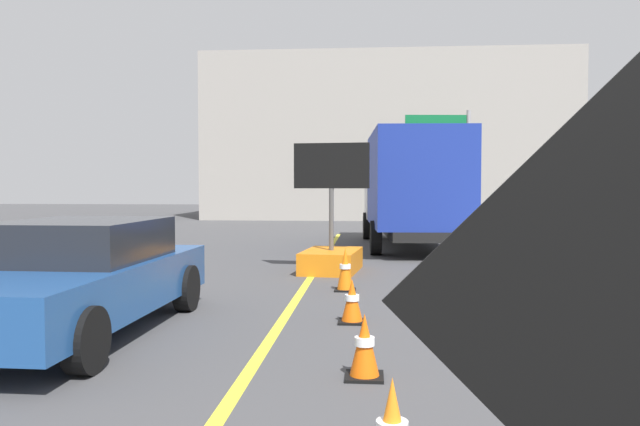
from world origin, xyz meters
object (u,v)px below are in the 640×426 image
arrow_board_trailer (331,249)px  traffic_cone_curbside (345,270)px  traffic_cone_far_lane (352,301)px  traffic_cone_mid_lane (364,346)px  pickup_car (77,277)px  highway_guide_sign (450,148)px  box_truck (412,186)px

arrow_board_trailer → traffic_cone_curbside: size_ratio=3.63×
arrow_board_trailer → traffic_cone_far_lane: (0.58, -4.93, -0.20)m
traffic_cone_mid_lane → traffic_cone_curbside: (-0.38, 4.88, 0.06)m
pickup_car → traffic_cone_curbside: 4.62m
traffic_cone_curbside → highway_guide_sign: bearing=77.0°
traffic_cone_mid_lane → box_truck: bearing=84.3°
arrow_board_trailer → traffic_cone_mid_lane: size_ratio=4.41×
pickup_car → traffic_cone_far_lane: (3.33, 0.86, -0.41)m
pickup_car → traffic_cone_mid_lane: size_ratio=7.65×
box_truck → pickup_car: size_ratio=1.65×
arrow_board_trailer → highway_guide_sign: (4.17, 13.91, 2.94)m
arrow_board_trailer → pickup_car: arrow_board_trailer is taller
traffic_cone_mid_lane → arrow_board_trailer: bearing=96.0°
traffic_cone_far_lane → arrow_board_trailer: bearing=96.7°
highway_guide_sign → traffic_cone_mid_lane: bearing=-99.1°
pickup_car → traffic_cone_mid_lane: bearing=-23.2°
arrow_board_trailer → traffic_cone_far_lane: size_ratio=4.63×
box_truck → traffic_cone_mid_lane: bearing=-95.7°
box_truck → highway_guide_sign: size_ratio=1.54×
box_truck → traffic_cone_mid_lane: (-1.25, -12.64, -1.48)m
arrow_board_trailer → traffic_cone_mid_lane: (0.77, -7.30, -0.18)m
traffic_cone_curbside → pickup_car: bearing=-133.0°
traffic_cone_curbside → box_truck: bearing=78.1°
traffic_cone_curbside → arrow_board_trailer: bearing=99.2°
arrow_board_trailer → highway_guide_sign: bearing=73.3°
highway_guide_sign → traffic_cone_curbside: 17.04m
arrow_board_trailer → traffic_cone_curbside: arrow_board_trailer is taller
box_truck → pickup_car: (-4.77, -11.13, -1.09)m
pickup_car → traffic_cone_curbside: (3.14, 3.37, -0.33)m
box_truck → highway_guide_sign: 8.99m
traffic_cone_mid_lane → traffic_cone_curbside: 4.89m
box_truck → highway_guide_sign: highway_guide_sign is taller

